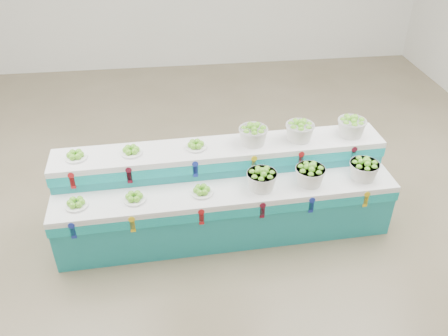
{
  "coord_description": "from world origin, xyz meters",
  "views": [
    {
      "loc": [
        -0.39,
        -4.72,
        3.89
      ],
      "look_at": [
        0.17,
        -0.34,
        0.87
      ],
      "focal_mm": 37.21,
      "sensor_mm": 36.0,
      "label": 1
    }
  ],
  "objects": [
    {
      "name": "plate_upper_left",
      "position": [
        -1.5,
        -0.16,
        1.07
      ],
      "size": [
        0.26,
        0.26,
        0.1
      ],
      "primitive_type": "cylinder",
      "rotation": [
        0.0,
        0.0,
        0.04
      ],
      "color": "white",
      "rests_on": "display_stand"
    },
    {
      "name": "plate_lower_left",
      "position": [
        -1.48,
        -0.65,
        0.77
      ],
      "size": [
        0.26,
        0.26,
        0.1
      ],
      "primitive_type": "cylinder",
      "rotation": [
        0.0,
        0.0,
        0.04
      ],
      "color": "white",
      "rests_on": "display_stand"
    },
    {
      "name": "plate_lower_mid",
      "position": [
        -0.86,
        -0.62,
        0.77
      ],
      "size": [
        0.26,
        0.26,
        0.1
      ],
      "primitive_type": "cylinder",
      "rotation": [
        0.0,
        0.0,
        0.04
      ],
      "color": "white",
      "rests_on": "display_stand"
    },
    {
      "name": "plate_upper_right",
      "position": [
        -0.14,
        -0.11,
        1.07
      ],
      "size": [
        0.26,
        0.26,
        0.1
      ],
      "primitive_type": "cylinder",
      "rotation": [
        0.0,
        0.0,
        0.04
      ],
      "color": "white",
      "rests_on": "display_stand"
    },
    {
      "name": "display_stand",
      "position": [
        0.17,
        -0.34,
        0.51
      ],
      "size": [
        3.99,
        1.17,
        1.02
      ],
      "primitive_type": null,
      "rotation": [
        0.0,
        0.0,
        0.04
      ],
      "color": "teal",
      "rests_on": "ground"
    },
    {
      "name": "plate_upper_mid",
      "position": [
        -0.88,
        -0.13,
        1.07
      ],
      "size": [
        0.26,
        0.26,
        0.1
      ],
      "primitive_type": "cylinder",
      "rotation": [
        0.0,
        0.0,
        0.04
      ],
      "color": "white",
      "rests_on": "display_stand"
    },
    {
      "name": "basket_lower_mid",
      "position": [
        1.13,
        -0.55,
        0.84
      ],
      "size": [
        0.35,
        0.35,
        0.25
      ],
      "primitive_type": null,
      "rotation": [
        0.0,
        0.0,
        0.04
      ],
      "color": "silver",
      "rests_on": "display_stand"
    },
    {
      "name": "plate_lower_right",
      "position": [
        -0.12,
        -0.6,
        0.77
      ],
      "size": [
        0.26,
        0.26,
        0.1
      ],
      "primitive_type": "cylinder",
      "rotation": [
        0.0,
        0.0,
        0.04
      ],
      "color": "white",
      "rests_on": "display_stand"
    },
    {
      "name": "ground",
      "position": [
        0.0,
        0.0,
        0.0
      ],
      "size": [
        10.0,
        10.0,
        0.0
      ],
      "primitive_type": "plane",
      "color": "brown",
      "rests_on": "ground"
    },
    {
      "name": "basket_upper_right",
      "position": [
        1.76,
        -0.04,
        1.14
      ],
      "size": [
        0.35,
        0.35,
        0.25
      ],
      "primitive_type": null,
      "rotation": [
        0.0,
        0.0,
        0.04
      ],
      "color": "silver",
      "rests_on": "display_stand"
    },
    {
      "name": "basket_lower_left",
      "position": [
        0.56,
        -0.57,
        0.84
      ],
      "size": [
        0.35,
        0.35,
        0.25
      ],
      "primitive_type": null,
      "rotation": [
        0.0,
        0.0,
        0.04
      ],
      "color": "silver",
      "rests_on": "display_stand"
    },
    {
      "name": "basket_upper_mid",
      "position": [
        1.11,
        -0.06,
        1.14
      ],
      "size": [
        0.35,
        0.35,
        0.25
      ],
      "primitive_type": null,
      "rotation": [
        0.0,
        0.0,
        0.04
      ],
      "color": "silver",
      "rests_on": "display_stand"
    },
    {
      "name": "basket_upper_left",
      "position": [
        0.55,
        -0.08,
        1.14
      ],
      "size": [
        0.35,
        0.35,
        0.25
      ],
      "primitive_type": null,
      "rotation": [
        0.0,
        0.0,
        0.04
      ],
      "color": "silver",
      "rests_on": "display_stand"
    },
    {
      "name": "basket_lower_right",
      "position": [
        1.78,
        -0.52,
        0.84
      ],
      "size": [
        0.35,
        0.35,
        0.25
      ],
      "primitive_type": null,
      "rotation": [
        0.0,
        0.0,
        0.04
      ],
      "color": "silver",
      "rests_on": "display_stand"
    }
  ]
}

